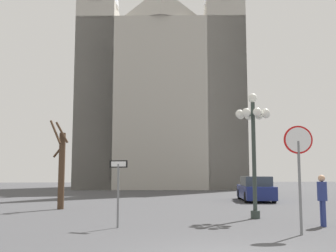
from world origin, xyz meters
name	(u,v)px	position (x,y,z in m)	size (l,w,h in m)	color
cathedral	(162,83)	(1.43, 35.17, 11.61)	(18.57, 12.65, 36.54)	#ADA89E
stop_sign	(299,157)	(2.82, 2.88, 2.24)	(0.82, 0.20, 3.16)	slate
one_way_arrow_sign	(118,185)	(-2.48, 4.88, 1.39)	(0.59, 0.32, 2.18)	slate
street_lamp	(253,130)	(2.76, 6.91, 3.45)	(1.42, 1.42, 4.93)	#2D3833
bare_tree	(61,167)	(-5.43, 11.59, 2.02)	(0.99, 1.13, 4.33)	#473323
parked_car_near_navy	(256,189)	(5.74, 15.98, 0.71)	(2.42, 4.75, 1.52)	navy
pedestrian_walking	(322,195)	(4.29, 4.49, 1.03)	(0.32, 0.32, 1.70)	navy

